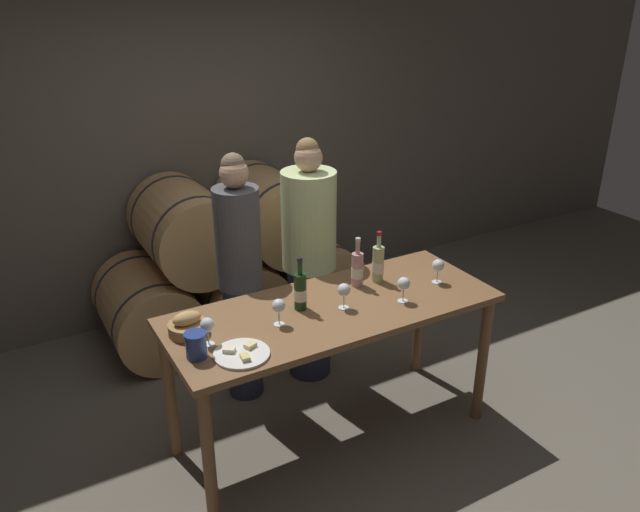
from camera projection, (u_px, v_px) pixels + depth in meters
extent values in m
plane|color=#665E51|center=(332.00, 434.00, 3.84)|extent=(10.00, 10.00, 0.00)
cube|color=#60594F|center=(198.00, 115.00, 4.83)|extent=(10.00, 0.12, 3.20)
cylinder|color=tan|center=(148.00, 310.00, 4.61)|extent=(0.64, 0.86, 0.64)
cylinder|color=#2D2D33|center=(159.00, 327.00, 4.39)|extent=(0.65, 0.02, 0.65)
cylinder|color=#2D2D33|center=(138.00, 295.00, 4.83)|extent=(0.65, 0.02, 0.65)
cylinder|color=tan|center=(234.00, 290.00, 4.91)|extent=(0.64, 0.86, 0.64)
cylinder|color=#2D2D33|center=(248.00, 304.00, 4.70)|extent=(0.65, 0.02, 0.65)
cylinder|color=#2D2D33|center=(221.00, 277.00, 5.13)|extent=(0.65, 0.02, 0.65)
cylinder|color=tan|center=(310.00, 271.00, 5.22)|extent=(0.64, 0.86, 0.64)
cylinder|color=#2D2D33|center=(326.00, 284.00, 5.00)|extent=(0.65, 0.02, 0.65)
cylinder|color=#2D2D33|center=(295.00, 260.00, 5.44)|extent=(0.65, 0.02, 0.65)
cylinder|color=tan|center=(186.00, 229.00, 4.53)|extent=(0.64, 0.86, 0.64)
cylinder|color=#2D2D33|center=(199.00, 242.00, 4.31)|extent=(0.65, 0.02, 0.65)
cylinder|color=#2D2D33|center=(174.00, 218.00, 4.74)|extent=(0.65, 0.02, 0.65)
cylinder|color=tan|center=(271.00, 213.00, 4.83)|extent=(0.64, 0.86, 0.64)
cylinder|color=#2D2D33|center=(287.00, 224.00, 4.62)|extent=(0.65, 0.02, 0.65)
cylinder|color=#2D2D33|center=(256.00, 203.00, 5.05)|extent=(0.65, 0.02, 0.65)
cylinder|color=brown|center=(209.00, 461.00, 3.02)|extent=(0.06, 0.06, 0.85)
cylinder|color=brown|center=(482.00, 360.00, 3.82)|extent=(0.06, 0.06, 0.85)
cylinder|color=brown|center=(170.00, 393.00, 3.51)|extent=(0.06, 0.06, 0.85)
cylinder|color=brown|center=(419.00, 317.00, 4.31)|extent=(0.06, 0.06, 0.85)
cube|color=brown|center=(333.00, 309.00, 3.48)|extent=(1.89, 0.74, 0.04)
cylinder|color=#2D334C|center=(244.00, 340.00, 4.08)|extent=(0.23, 0.23, 0.80)
cylinder|color=#4C4C51|center=(238.00, 238.00, 3.78)|extent=(0.28, 0.28, 0.64)
sphere|color=tan|center=(234.00, 174.00, 3.62)|extent=(0.18, 0.18, 0.18)
sphere|color=#75604C|center=(233.00, 165.00, 3.61)|extent=(0.14, 0.14, 0.14)
cylinder|color=#2D334C|center=(310.00, 320.00, 4.30)|extent=(0.29, 0.29, 0.82)
cylinder|color=beige|center=(309.00, 220.00, 4.00)|extent=(0.36, 0.36, 0.65)
sphere|color=tan|center=(308.00, 158.00, 3.83)|extent=(0.18, 0.18, 0.18)
sphere|color=olive|center=(307.00, 149.00, 3.82)|extent=(0.15, 0.15, 0.15)
cylinder|color=#193819|center=(300.00, 292.00, 3.41)|extent=(0.07, 0.07, 0.21)
cylinder|color=#193819|center=(300.00, 268.00, 3.35)|extent=(0.03, 0.03, 0.08)
cylinder|color=black|center=(300.00, 259.00, 3.33)|extent=(0.03, 0.03, 0.02)
cylinder|color=white|center=(300.00, 294.00, 3.42)|extent=(0.07, 0.07, 0.07)
cylinder|color=#ADBC7F|center=(378.00, 264.00, 3.73)|extent=(0.07, 0.07, 0.22)
cylinder|color=#ADBC7F|center=(379.00, 241.00, 3.67)|extent=(0.03, 0.03, 0.08)
cylinder|color=maroon|center=(379.00, 233.00, 3.65)|extent=(0.03, 0.03, 0.02)
cylinder|color=white|center=(378.00, 267.00, 3.73)|extent=(0.07, 0.07, 0.07)
cylinder|color=#BC8E93|center=(357.00, 270.00, 3.68)|extent=(0.07, 0.07, 0.20)
cylinder|color=#BC8E93|center=(358.00, 248.00, 3.62)|extent=(0.03, 0.03, 0.08)
cylinder|color=#B7B7BC|center=(358.00, 240.00, 3.60)|extent=(0.03, 0.03, 0.02)
cylinder|color=white|center=(357.00, 272.00, 3.68)|extent=(0.07, 0.07, 0.07)
cylinder|color=navy|center=(196.00, 345.00, 2.98)|extent=(0.10, 0.10, 0.13)
cylinder|color=navy|center=(195.00, 334.00, 2.96)|extent=(0.11, 0.11, 0.01)
cylinder|color=#A87F4C|center=(188.00, 328.00, 3.19)|extent=(0.20, 0.20, 0.06)
ellipsoid|color=tan|center=(187.00, 318.00, 3.17)|extent=(0.15, 0.09, 0.07)
cylinder|color=white|center=(242.00, 354.00, 3.02)|extent=(0.28, 0.28, 0.01)
cube|color=beige|center=(250.00, 345.00, 3.06)|extent=(0.07, 0.06, 0.02)
cube|color=beige|center=(229.00, 350.00, 3.02)|extent=(0.07, 0.07, 0.02)
cube|color=#E0CC7F|center=(245.00, 357.00, 2.96)|extent=(0.05, 0.06, 0.02)
cylinder|color=white|center=(209.00, 344.00, 3.11)|extent=(0.06, 0.06, 0.00)
cylinder|color=white|center=(208.00, 337.00, 3.09)|extent=(0.01, 0.01, 0.08)
sphere|color=white|center=(207.00, 325.00, 3.07)|extent=(0.07, 0.07, 0.07)
cylinder|color=white|center=(279.00, 324.00, 3.29)|extent=(0.06, 0.06, 0.00)
cylinder|color=white|center=(279.00, 317.00, 3.27)|extent=(0.01, 0.01, 0.08)
sphere|color=white|center=(279.00, 306.00, 3.25)|extent=(0.07, 0.07, 0.07)
cylinder|color=white|center=(344.00, 308.00, 3.46)|extent=(0.06, 0.06, 0.00)
cylinder|color=white|center=(344.00, 301.00, 3.44)|extent=(0.01, 0.01, 0.08)
sphere|color=white|center=(344.00, 290.00, 3.41)|extent=(0.07, 0.07, 0.07)
cylinder|color=white|center=(403.00, 301.00, 3.53)|extent=(0.06, 0.06, 0.00)
cylinder|color=white|center=(403.00, 294.00, 3.51)|extent=(0.01, 0.01, 0.08)
sphere|color=white|center=(404.00, 283.00, 3.48)|extent=(0.07, 0.07, 0.07)
cylinder|color=white|center=(437.00, 282.00, 3.75)|extent=(0.06, 0.06, 0.00)
cylinder|color=white|center=(437.00, 276.00, 3.73)|extent=(0.01, 0.01, 0.08)
sphere|color=white|center=(438.00, 265.00, 3.71)|extent=(0.07, 0.07, 0.07)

